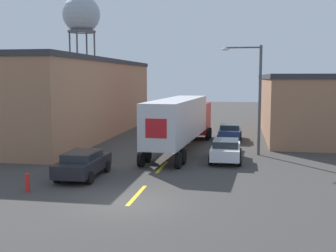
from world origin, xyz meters
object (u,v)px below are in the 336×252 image
Objects in this scene: parked_car_right_far at (230,132)px; parked_car_right_mid at (226,150)px; water_tower at (81,16)px; fire_hydrant at (27,182)px; parked_car_left_near at (83,163)px; street_lamp at (255,91)px; semi_truck at (182,119)px.

parked_car_right_far and parked_car_right_mid have the same top height.
water_tower is (-26.15, 32.31, 15.24)m from parked_car_right_far.
fire_hydrant is at bearing -134.71° from parked_car_right_mid.
fire_hydrant is (16.99, -51.13, -15.55)m from water_tower.
parked_car_right_far and parked_car_left_near have the same top height.
parked_car_right_far is 9.56m from parked_car_right_mid.
water_tower reaches higher than parked_car_right_mid.
parked_car_left_near is at bearing -116.28° from parked_car_right_far.
parked_car_left_near is at bearing 65.50° from fire_hydrant.
street_lamp reaches higher than parked_car_right_far.
street_lamp is (28.03, -39.14, -11.47)m from water_tower.
water_tower is 20.62× the size of fire_hydrant.
semi_truck is 3.39× the size of parked_car_right_mid.
street_lamp is (1.88, -6.83, 3.77)m from parked_car_right_far.
semi_truck is 5.90m from street_lamp.
semi_truck reaches higher than parked_car_left_near.
water_tower is at bearing 125.62° from street_lamp.
semi_truck reaches higher than parked_car_right_far.
parked_car_left_near is (-4.16, -9.80, -1.58)m from semi_truck.
parked_car_right_mid is (0.00, -9.56, 0.00)m from parked_car_right_far.
parked_car_right_far is 17.24m from parked_car_left_near.
semi_truck is 3.39× the size of parked_car_left_near.
water_tower reaches higher than parked_car_left_near.
parked_car_right_far is at bearing 105.40° from street_lamp.
water_tower reaches higher than fire_hydrant.
street_lamp reaches higher than fire_hydrant.
parked_car_left_near is 0.24× the size of water_tower.
fire_hydrant is (-9.16, -9.26, -0.31)m from parked_car_right_mid.
semi_truck reaches higher than fire_hydrant.
semi_truck is 10.76m from parked_car_left_near.
semi_truck is at bearing 67.02° from parked_car_left_near.
parked_car_right_far is at bearing -51.01° from water_tower.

